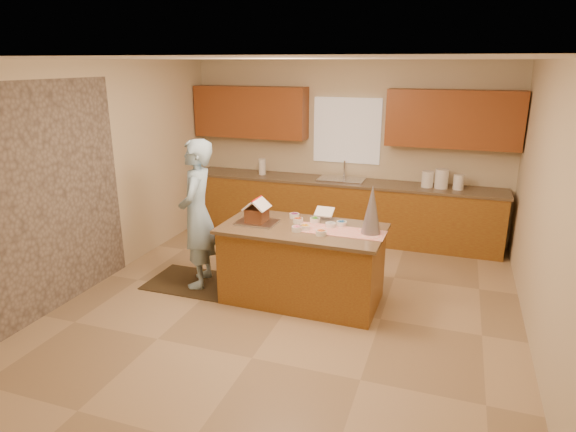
# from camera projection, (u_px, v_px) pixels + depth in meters

# --- Properties ---
(floor) EXTENTS (5.50, 5.50, 0.00)m
(floor) POSITION_uv_depth(u_px,v_px,m) (291.00, 305.00, 5.68)
(floor) COLOR tan
(floor) RESTS_ON ground
(ceiling) EXTENTS (5.50, 5.50, 0.00)m
(ceiling) POSITION_uv_depth(u_px,v_px,m) (291.00, 59.00, 4.87)
(ceiling) COLOR silver
(ceiling) RESTS_ON floor
(wall_back) EXTENTS (5.50, 5.50, 0.00)m
(wall_back) POSITION_uv_depth(u_px,v_px,m) (347.00, 150.00, 7.75)
(wall_back) COLOR beige
(wall_back) RESTS_ON floor
(wall_front) EXTENTS (5.50, 5.50, 0.00)m
(wall_front) POSITION_uv_depth(u_px,v_px,m) (135.00, 306.00, 2.79)
(wall_front) COLOR beige
(wall_front) RESTS_ON floor
(wall_left) EXTENTS (5.50, 5.50, 0.00)m
(wall_left) POSITION_uv_depth(u_px,v_px,m) (98.00, 174.00, 6.05)
(wall_left) COLOR beige
(wall_left) RESTS_ON floor
(wall_right) EXTENTS (5.50, 5.50, 0.00)m
(wall_right) POSITION_uv_depth(u_px,v_px,m) (550.00, 213.00, 4.49)
(wall_right) COLOR beige
(wall_right) RESTS_ON floor
(stone_accent) EXTENTS (0.00, 2.50, 2.50)m
(stone_accent) POSITION_uv_depth(u_px,v_px,m) (51.00, 199.00, 5.35)
(stone_accent) COLOR gray
(stone_accent) RESTS_ON wall_left
(window_curtain) EXTENTS (1.05, 0.03, 1.00)m
(window_curtain) POSITION_uv_depth(u_px,v_px,m) (347.00, 131.00, 7.64)
(window_curtain) COLOR white
(window_curtain) RESTS_ON wall_back
(back_counter_base) EXTENTS (4.80, 0.60, 0.88)m
(back_counter_base) POSITION_uv_depth(u_px,v_px,m) (340.00, 210.00, 7.75)
(back_counter_base) COLOR olive
(back_counter_base) RESTS_ON floor
(back_counter_top) EXTENTS (4.85, 0.63, 0.04)m
(back_counter_top) POSITION_uv_depth(u_px,v_px,m) (341.00, 182.00, 7.62)
(back_counter_top) COLOR brown
(back_counter_top) RESTS_ON back_counter_base
(upper_cabinet_left) EXTENTS (1.85, 0.35, 0.80)m
(upper_cabinet_left) POSITION_uv_depth(u_px,v_px,m) (251.00, 112.00, 7.91)
(upper_cabinet_left) COLOR brown
(upper_cabinet_left) RESTS_ON wall_back
(upper_cabinet_right) EXTENTS (1.85, 0.35, 0.80)m
(upper_cabinet_right) POSITION_uv_depth(u_px,v_px,m) (453.00, 119.00, 6.94)
(upper_cabinet_right) COLOR brown
(upper_cabinet_right) RESTS_ON wall_back
(sink) EXTENTS (0.70, 0.45, 0.12)m
(sink) POSITION_uv_depth(u_px,v_px,m) (341.00, 182.00, 7.62)
(sink) COLOR silver
(sink) RESTS_ON back_counter_top
(faucet) EXTENTS (0.03, 0.03, 0.28)m
(faucet) POSITION_uv_depth(u_px,v_px,m) (344.00, 169.00, 7.73)
(faucet) COLOR silver
(faucet) RESTS_ON back_counter_top
(island_base) EXTENTS (1.77, 0.91, 0.86)m
(island_base) POSITION_uv_depth(u_px,v_px,m) (302.00, 265.00, 5.68)
(island_base) COLOR olive
(island_base) RESTS_ON floor
(island_top) EXTENTS (1.85, 0.99, 0.04)m
(island_top) POSITION_uv_depth(u_px,v_px,m) (303.00, 229.00, 5.55)
(island_top) COLOR brown
(island_top) RESTS_ON island_base
(table_runner) EXTENTS (0.98, 0.37, 0.01)m
(table_runner) POSITION_uv_depth(u_px,v_px,m) (341.00, 231.00, 5.40)
(table_runner) COLOR red
(table_runner) RESTS_ON island_top
(baking_tray) EXTENTS (0.45, 0.34, 0.02)m
(baking_tray) POSITION_uv_depth(u_px,v_px,m) (257.00, 222.00, 5.67)
(baking_tray) COLOR silver
(baking_tray) RESTS_ON island_top
(cookbook) EXTENTS (0.22, 0.17, 0.09)m
(cookbook) POSITION_uv_depth(u_px,v_px,m) (324.00, 212.00, 5.80)
(cookbook) COLOR white
(cookbook) RESTS_ON island_top
(tinsel_tree) EXTENTS (0.22, 0.22, 0.54)m
(tinsel_tree) POSITION_uv_depth(u_px,v_px,m) (372.00, 210.00, 5.26)
(tinsel_tree) COLOR silver
(tinsel_tree) RESTS_ON island_top
(rug) EXTENTS (1.23, 0.80, 0.01)m
(rug) POSITION_uv_depth(u_px,v_px,m) (198.00, 283.00, 6.22)
(rug) COLOR black
(rug) RESTS_ON floor
(boy) EXTENTS (0.59, 0.75, 1.81)m
(boy) POSITION_uv_depth(u_px,v_px,m) (197.00, 214.00, 5.93)
(boy) COLOR #95BCD4
(boy) RESTS_ON rug
(canister_a) EXTENTS (0.17, 0.17, 0.23)m
(canister_a) POSITION_uv_depth(u_px,v_px,m) (428.00, 179.00, 7.18)
(canister_a) COLOR white
(canister_a) RESTS_ON back_counter_top
(canister_b) EXTENTS (0.19, 0.19, 0.28)m
(canister_b) POSITION_uv_depth(u_px,v_px,m) (442.00, 179.00, 7.11)
(canister_b) COLOR white
(canister_b) RESTS_ON back_counter_top
(canister_c) EXTENTS (0.15, 0.15, 0.21)m
(canister_c) POSITION_uv_depth(u_px,v_px,m) (459.00, 182.00, 7.05)
(canister_c) COLOR white
(canister_c) RESTS_ON back_counter_top
(paper_towel) EXTENTS (0.12, 0.12, 0.26)m
(paper_towel) POSITION_uv_depth(u_px,v_px,m) (262.00, 167.00, 7.98)
(paper_towel) COLOR white
(paper_towel) RESTS_ON back_counter_top
(gingerbread_house) EXTENTS (0.27, 0.28, 0.27)m
(gingerbread_house) POSITION_uv_depth(u_px,v_px,m) (257.00, 213.00, 5.63)
(gingerbread_house) COLOR maroon
(gingerbread_house) RESTS_ON baking_tray
(candy_bowls) EXTENTS (0.72, 0.61, 0.05)m
(candy_bowls) POSITION_uv_depth(u_px,v_px,m) (313.00, 224.00, 5.56)
(candy_bowls) COLOR pink
(candy_bowls) RESTS_ON island_top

